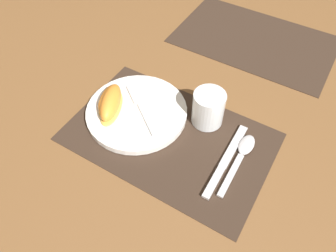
{
  "coord_description": "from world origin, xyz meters",
  "views": [
    {
      "loc": [
        0.24,
        -0.4,
        0.62
      ],
      "look_at": [
        -0.01,
        0.01,
        0.02
      ],
      "focal_mm": 35.0,
      "sensor_mm": 36.0,
      "label": 1
    }
  ],
  "objects_px": {
    "plate": "(137,112)",
    "spoon": "(242,152)",
    "fork": "(140,105)",
    "citrus_wedge_1": "(111,103)",
    "juice_glass": "(208,110)",
    "knife": "(225,162)",
    "citrus_wedge_0": "(110,98)"
  },
  "relations": [
    {
      "from": "plate",
      "to": "knife",
      "type": "xyz_separation_m",
      "value": [
        0.25,
        -0.02,
        -0.01
      ]
    },
    {
      "from": "juice_glass",
      "to": "plate",
      "type": "bearing_deg",
      "value": -155.62
    },
    {
      "from": "knife",
      "to": "citrus_wedge_1",
      "type": "relative_size",
      "value": 1.66
    },
    {
      "from": "citrus_wedge_0",
      "to": "spoon",
      "type": "bearing_deg",
      "value": 6.2
    },
    {
      "from": "plate",
      "to": "knife",
      "type": "distance_m",
      "value": 0.25
    },
    {
      "from": "spoon",
      "to": "citrus_wedge_1",
      "type": "height_order",
      "value": "citrus_wedge_1"
    },
    {
      "from": "plate",
      "to": "citrus_wedge_1",
      "type": "relative_size",
      "value": 1.92
    },
    {
      "from": "spoon",
      "to": "juice_glass",
      "type": "bearing_deg",
      "value": 157.35
    },
    {
      "from": "plate",
      "to": "citrus_wedge_1",
      "type": "height_order",
      "value": "citrus_wedge_1"
    },
    {
      "from": "fork",
      "to": "knife",
      "type": "bearing_deg",
      "value": -7.69
    },
    {
      "from": "plate",
      "to": "citrus_wedge_1",
      "type": "distance_m",
      "value": 0.07
    },
    {
      "from": "juice_glass",
      "to": "fork",
      "type": "xyz_separation_m",
      "value": [
        -0.16,
        -0.06,
        -0.02
      ]
    },
    {
      "from": "juice_glass",
      "to": "spoon",
      "type": "xyz_separation_m",
      "value": [
        0.11,
        -0.05,
        -0.03
      ]
    },
    {
      "from": "plate",
      "to": "knife",
      "type": "relative_size",
      "value": 1.16
    },
    {
      "from": "plate",
      "to": "fork",
      "type": "relative_size",
      "value": 1.62
    },
    {
      "from": "juice_glass",
      "to": "knife",
      "type": "distance_m",
      "value": 0.13
    },
    {
      "from": "plate",
      "to": "juice_glass",
      "type": "relative_size",
      "value": 2.87
    },
    {
      "from": "plate",
      "to": "knife",
      "type": "bearing_deg",
      "value": -3.95
    },
    {
      "from": "spoon",
      "to": "plate",
      "type": "bearing_deg",
      "value": -174.92
    },
    {
      "from": "citrus_wedge_0",
      "to": "juice_glass",
      "type": "bearing_deg",
      "value": 20.36
    },
    {
      "from": "fork",
      "to": "citrus_wedge_0",
      "type": "distance_m",
      "value": 0.08
    },
    {
      "from": "juice_glass",
      "to": "knife",
      "type": "height_order",
      "value": "juice_glass"
    },
    {
      "from": "citrus_wedge_0",
      "to": "plate",
      "type": "bearing_deg",
      "value": 10.5
    },
    {
      "from": "citrus_wedge_0",
      "to": "citrus_wedge_1",
      "type": "distance_m",
      "value": 0.02
    },
    {
      "from": "knife",
      "to": "spoon",
      "type": "xyz_separation_m",
      "value": [
        0.02,
        0.04,
        0.0
      ]
    },
    {
      "from": "citrus_wedge_1",
      "to": "juice_glass",
      "type": "bearing_deg",
      "value": 25.3
    },
    {
      "from": "fork",
      "to": "citrus_wedge_0",
      "type": "height_order",
      "value": "citrus_wedge_0"
    },
    {
      "from": "fork",
      "to": "citrus_wedge_1",
      "type": "distance_m",
      "value": 0.07
    },
    {
      "from": "plate",
      "to": "spoon",
      "type": "xyz_separation_m",
      "value": [
        0.27,
        0.02,
        -0.0
      ]
    },
    {
      "from": "plate",
      "to": "fork",
      "type": "bearing_deg",
      "value": 86.45
    },
    {
      "from": "fork",
      "to": "citrus_wedge_1",
      "type": "bearing_deg",
      "value": -140.75
    },
    {
      "from": "citrus_wedge_0",
      "to": "citrus_wedge_1",
      "type": "height_order",
      "value": "citrus_wedge_1"
    }
  ]
}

